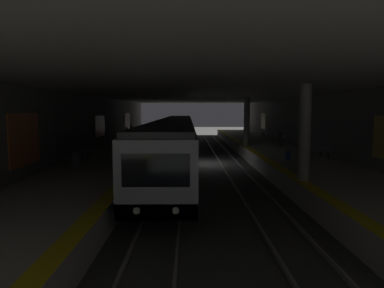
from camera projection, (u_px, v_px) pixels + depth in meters
name	position (u px, v px, depth m)	size (l,w,h in m)	color
ground_plane	(202.00, 164.00, 26.88)	(120.00, 120.00, 0.00)	#42423F
track_left	(229.00, 163.00, 26.90)	(60.00, 1.53, 0.16)	gray
track_right	(175.00, 163.00, 26.85)	(60.00, 1.53, 0.16)	gray
platform_left	(282.00, 157.00, 26.90)	(60.00, 5.30, 1.06)	#B7B2A8
platform_right	(122.00, 158.00, 26.76)	(60.00, 5.30, 1.06)	#B7B2A8
wall_left	(318.00, 130.00, 26.72)	(60.00, 0.56, 5.60)	slate
wall_right	(86.00, 130.00, 26.51)	(60.00, 0.56, 5.60)	slate
ceiling_slab	(202.00, 92.00, 26.29)	(60.00, 19.40, 0.40)	#ADAAA3
pillar_near	(305.00, 133.00, 15.41)	(0.56, 0.56, 4.55)	gray
pillar_far	(247.00, 122.00, 30.73)	(0.56, 0.56, 4.55)	gray
metro_train	(176.00, 138.00, 28.36)	(35.41, 2.83, 3.49)	#B7BCC6
bench_left_near	(326.00, 150.00, 23.06)	(1.70, 0.47, 0.86)	#262628
bench_left_mid	(282.00, 138.00, 33.84)	(1.70, 0.47, 0.86)	#262628
bench_left_far	(264.00, 132.00, 41.74)	(1.70, 0.47, 0.86)	#262628
bench_right_near	(69.00, 156.00, 20.30)	(1.70, 0.47, 0.86)	#262628
bench_right_mid	(84.00, 150.00, 23.27)	(1.70, 0.47, 0.86)	#262628
person_waiting_near	(127.00, 134.00, 34.56)	(0.60, 0.22, 1.61)	#2D2D2D
person_walking_mid	(131.00, 131.00, 37.49)	(0.60, 0.24, 1.74)	#383838
person_standing_far	(281.00, 137.00, 29.95)	(0.60, 0.22, 1.64)	#373737
suitcase_rolling	(288.00, 155.00, 22.22)	(0.43, 0.27, 0.87)	navy
trash_bin	(76.00, 160.00, 19.38)	(0.44, 0.44, 0.85)	#595B5E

